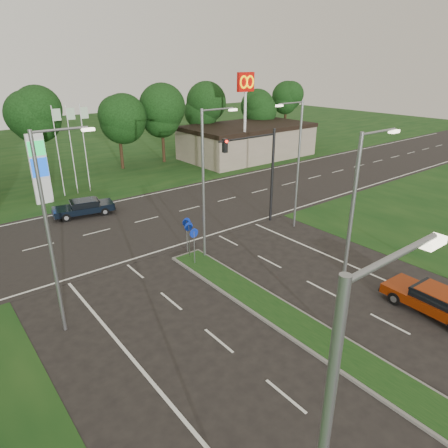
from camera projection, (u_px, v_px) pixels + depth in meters
verge_far at (28, 155)px, 52.93m from camera, size 160.00×50.00×0.02m
cross_road at (135, 223)px, 30.40m from camera, size 160.00×12.00×0.02m
median_kerb at (365, 368)px, 15.84m from camera, size 2.00×26.00×0.12m
commercial_building at (247, 141)px, 51.03m from camera, size 16.00×9.00×4.00m
streetlight_median_near at (352, 230)px, 15.99m from camera, size 2.53×0.22×9.00m
streetlight_median_far at (206, 178)px, 23.26m from camera, size 2.53×0.22×9.00m
streetlight_left_far at (52, 226)px, 16.45m from camera, size 2.53×0.22×9.00m
streetlight_right_far at (297, 159)px, 27.74m from camera, size 2.53×0.22×9.00m
traffic_signal at (260, 164)px, 28.43m from camera, size 5.10×0.42×7.00m
median_signs at (190, 233)px, 24.23m from camera, size 1.16×1.76×2.38m
gas_pylon at (42, 167)px, 33.60m from camera, size 5.80×1.26×8.00m
mcdonalds_sign at (246, 96)px, 43.55m from camera, size 2.20×0.47×10.40m
treeline_far at (56, 112)px, 39.47m from camera, size 6.00×6.00×9.90m
red_sedan at (435, 300)px, 19.22m from camera, size 2.13×4.77×1.29m
navy_sedan at (84, 207)px, 31.68m from camera, size 4.82×2.69×1.25m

